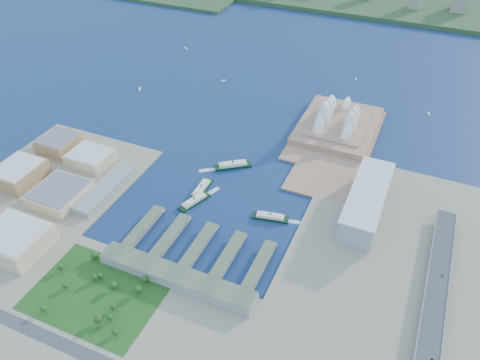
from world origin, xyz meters
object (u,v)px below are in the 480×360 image
at_px(ferry_d, 270,216).
at_px(opera_house, 340,113).
at_px(ferry_c, 194,200).
at_px(car_c, 443,275).
at_px(ferry_a, 201,188).
at_px(ferry_b, 233,164).
at_px(toaster_building, 367,201).
at_px(car_b, 432,360).

bearing_deg(ferry_d, opera_house, -17.17).
bearing_deg(ferry_c, car_c, -161.67).
bearing_deg(car_c, ferry_d, 173.38).
relative_size(opera_house, ferry_a, 3.32).
bearing_deg(ferry_b, toaster_building, 47.95).
distance_m(toaster_building, car_c, 142.42).
height_order(ferry_b, car_c, car_c).
distance_m(ferry_b, ferry_c, 102.82).
distance_m(ferry_a, ferry_c, 29.47).
xyz_separation_m(ferry_c, car_c, (337.83, -12.88, 10.51)).
bearing_deg(ferry_b, ferry_d, 11.81).
bearing_deg(ferry_b, opera_house, 109.09).
relative_size(ferry_b, ferry_c, 1.12).
distance_m(car_b, car_c, 118.15).
height_order(car_b, car_c, car_b).
bearing_deg(car_b, ferry_a, -25.12).
distance_m(ferry_d, car_b, 268.22).
bearing_deg(opera_house, car_c, -55.68).
relative_size(ferry_a, car_b, 13.74).
bearing_deg(car_c, car_b, -90.00).
xyz_separation_m(opera_house, ferry_a, (-142.71, -249.43, -26.87)).
height_order(ferry_c, car_b, car_b).
relative_size(ferry_a, car_c, 12.94).
xyz_separation_m(toaster_building, car_c, (109.00, -91.52, -5.04)).
distance_m(ferry_a, ferry_d, 116.98).
bearing_deg(ferry_a, ferry_d, -8.50).
height_order(toaster_building, ferry_b, toaster_building).
distance_m(ferry_b, car_c, 342.87).
bearing_deg(ferry_a, ferry_b, 74.84).
distance_m(opera_house, toaster_building, 219.62).
xyz_separation_m(ferry_a, ferry_c, (3.88, -29.21, -0.18)).
distance_m(ferry_c, ferry_d, 112.80).
distance_m(opera_house, ferry_a, 288.63).
relative_size(ferry_c, car_b, 13.26).
bearing_deg(toaster_building, ferry_c, -161.03).
height_order(opera_house, car_c, opera_house).
xyz_separation_m(toaster_building, ferry_b, (-213.99, 23.10, -14.98)).
relative_size(toaster_building, car_c, 36.97).
xyz_separation_m(ferry_a, ferry_b, (18.72, 72.53, 0.40)).
bearing_deg(ferry_c, ferry_d, -152.71).
bearing_deg(toaster_building, car_c, -40.02).
distance_m(ferry_a, car_c, 344.45).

